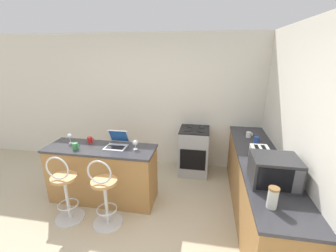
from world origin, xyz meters
name	(u,v)px	position (x,y,z in m)	size (l,w,h in m)	color
ground_plane	(111,242)	(0.00, 0.00, 0.00)	(20.00, 20.00, 0.00)	#BCAD8E
wall_back	(152,102)	(0.00, 2.26, 1.30)	(12.00, 0.06, 2.60)	silver
wall_right	(325,162)	(2.15, 0.00, 1.30)	(0.06, 12.00, 2.60)	silver
breakfast_bar	(103,174)	(-0.46, 0.82, 0.45)	(1.66, 0.56, 0.89)	#9E703D
counter_right	(257,187)	(1.84, 0.86, 0.45)	(0.60, 2.76, 0.89)	#9E703D
bar_stool_near	(65,190)	(-0.75, 0.29, 0.47)	(0.40, 0.40, 1.00)	silver
bar_stool_far	(105,195)	(-0.18, 0.29, 0.47)	(0.40, 0.40, 1.00)	silver
laptop	(117,142)	(-0.23, 0.93, 0.95)	(0.31, 0.33, 0.24)	silver
microwave	(274,171)	(1.82, 0.24, 1.04)	(0.47, 0.41, 0.31)	#2D2D30
toaster	(260,154)	(1.80, 0.82, 0.97)	(0.24, 0.28, 0.17)	silver
stove_range	(194,151)	(0.88, 1.92, 0.44)	(0.54, 0.58, 0.90)	#9EA3A8
wine_glass_tall	(135,143)	(0.08, 0.86, 0.99)	(0.07, 0.07, 0.14)	silver
mug_blue	(256,140)	(1.87, 1.42, 0.94)	(0.09, 0.07, 0.10)	#2D51AD
storage_jar	(273,198)	(1.71, -0.18, 0.99)	(0.10, 0.10, 0.21)	silver
wine_glass_short	(70,136)	(-1.00, 0.91, 1.00)	(0.07, 0.07, 0.15)	silver
mug_green	(75,146)	(-0.79, 0.71, 0.94)	(0.10, 0.08, 0.09)	#338447
mug_white	(249,135)	(1.80, 1.65, 0.94)	(0.10, 0.08, 0.09)	white
mug_red	(90,140)	(-0.70, 0.97, 0.93)	(0.10, 0.08, 0.09)	red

